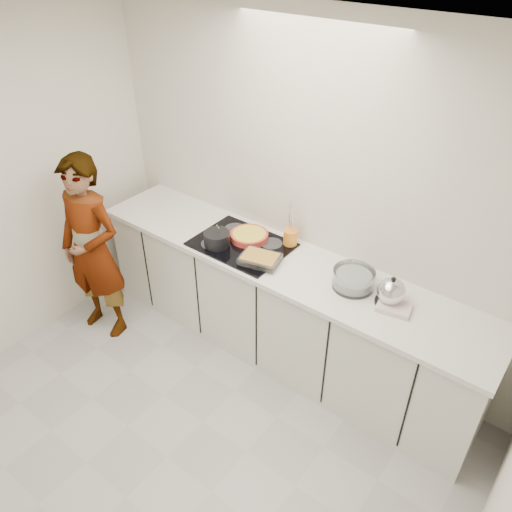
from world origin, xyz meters
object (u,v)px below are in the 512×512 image
Objects in this scene: hob at (242,244)px; baking_dish at (260,259)px; tart_dish at (249,236)px; utensil_crock at (290,238)px; saucepan at (217,239)px; cook at (92,250)px; kettle at (391,292)px; mixing_bowl at (353,280)px.

baking_dish reaches higher than hob.
tart_dish is 0.32m from utensil_crock.
saucepan is 0.16× the size of cook.
kettle is (0.94, 0.16, 0.05)m from baking_dish.
hob is 1.21m from cook.
tart_dish is (0.00, 0.09, 0.03)m from hob.
mixing_bowl reaches higher than tart_dish.
tart_dish is 0.33m from baking_dish.
tart_dish is 2.33× the size of utensil_crock.
tart_dish is 1.26× the size of kettle.
cook is (-1.01, -0.65, -0.12)m from hob.
tart_dish is at bearing 142.06° from baking_dish.
mixing_bowl is at bearing 177.82° from kettle.
mixing_bowl is 2.07m from cook.
tart_dish reaches higher than hob.
cook is at bearing -156.74° from baking_dish.
baking_dish is at bearing -165.78° from mixing_bowl.
hob is 1.91× the size of mixing_bowl.
saucepan is 0.67× the size of mixing_bowl.
kettle reaches higher than tart_dish.
baking_dish is at bearing -96.29° from utensil_crock.
baking_dish is at bearing -170.44° from kettle.
baking_dish is 1.29× the size of kettle.
utensil_crock is (-0.90, 0.18, -0.02)m from kettle.
hob is at bearing 23.43° from cook.
utensil_crock is (-0.63, 0.17, 0.01)m from mixing_bowl.
cook is at bearing -147.05° from hob.
utensil_crock is (0.43, 0.35, -0.00)m from saucepan.
tart_dish is at bearing 57.88° from saucepan.
kettle is 2.32m from cook.
mixing_bowl is (1.06, 0.19, -0.01)m from saucepan.
kettle is (1.33, 0.18, 0.02)m from saucepan.
kettle reaches higher than utensil_crock.
hob is at bearing -142.78° from utensil_crock.
baking_dish is at bearing -22.81° from hob.
saucepan is at bearing -140.67° from utensil_crock.
hob is 1.20m from kettle.
cook reaches higher than mixing_bowl.
cook is (-1.27, -0.54, -0.15)m from baking_dish.
saucepan is 1.08m from mixing_bowl.
kettle is at bearing -2.18° from mixing_bowl.
tart_dish is 1.20m from kettle.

